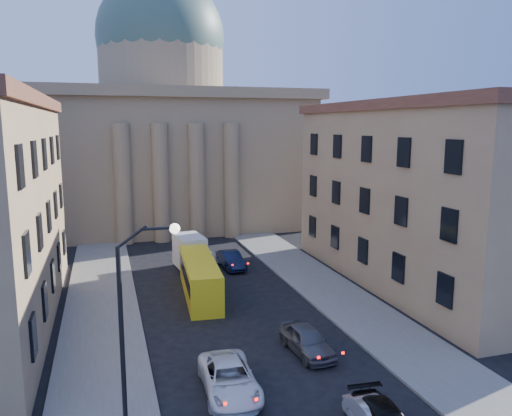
{
  "coord_description": "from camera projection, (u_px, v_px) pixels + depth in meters",
  "views": [
    {
      "loc": [
        -7.86,
        -12.2,
        12.81
      ],
      "look_at": [
        0.86,
        16.36,
        7.83
      ],
      "focal_mm": 35.0,
      "sensor_mm": 36.0,
      "label": 1
    }
  ],
  "objects": [
    {
      "name": "city_bus",
      "position": [
        200.0,
        276.0,
        37.75
      ],
      "size": [
        3.01,
        10.09,
        2.8
      ],
      "rotation": [
        0.0,
        0.0,
        -0.07
      ],
      "color": "yellow",
      "rests_on": "ground"
    },
    {
      "name": "box_truck",
      "position": [
        192.0,
        255.0,
        43.94
      ],
      "size": [
        2.76,
        5.79,
        3.07
      ],
      "rotation": [
        0.0,
        0.0,
        0.1
      ],
      "color": "silver",
      "rests_on": "ground"
    },
    {
      "name": "car_left_mid",
      "position": [
        229.0,
        379.0,
        24.0
      ],
      "size": [
        2.75,
        5.51,
        1.5
      ],
      "primitive_type": "imported",
      "rotation": [
        0.0,
        0.0,
        -0.05
      ],
      "color": "white",
      "rests_on": "ground"
    },
    {
      "name": "sidewalk_right",
      "position": [
        352.0,
        307.0,
        35.3
      ],
      "size": [
        5.0,
        60.0,
        0.15
      ],
      "primitive_type": "cube",
      "color": "#63605B",
      "rests_on": "ground"
    },
    {
      "name": "building_right",
      "position": [
        426.0,
        192.0,
        40.31
      ],
      "size": [
        11.6,
        26.6,
        14.7
      ],
      "color": "tan",
      "rests_on": "ground"
    },
    {
      "name": "sidewalk_left",
      "position": [
        102.0,
        336.0,
        30.4
      ],
      "size": [
        5.0,
        60.0,
        0.15
      ],
      "primitive_type": "cube",
      "color": "#63605B",
      "rests_on": "ground"
    },
    {
      "name": "car_right_far",
      "position": [
        307.0,
        340.0,
        28.23
      ],
      "size": [
        2.16,
        4.67,
        1.55
      ],
      "primitive_type": "imported",
      "rotation": [
        0.0,
        0.0,
        0.07
      ],
      "color": "#4C4C51",
      "rests_on": "ground"
    },
    {
      "name": "car_right_distant",
      "position": [
        231.0,
        260.0,
        45.05
      ],
      "size": [
        1.89,
        4.73,
        1.53
      ],
      "primitive_type": "imported",
      "rotation": [
        0.0,
        0.0,
        0.06
      ],
      "color": "black",
      "rests_on": "ground"
    },
    {
      "name": "street_lamp",
      "position": [
        134.0,
        310.0,
        20.55
      ],
      "size": [
        2.62,
        0.44,
        8.83
      ],
      "color": "black",
      "rests_on": "ground"
    },
    {
      "name": "church",
      "position": [
        164.0,
        132.0,
        66.26
      ],
      "size": [
        68.02,
        28.76,
        36.6
      ],
      "color": "#867453",
      "rests_on": "ground"
    }
  ]
}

